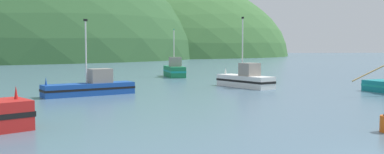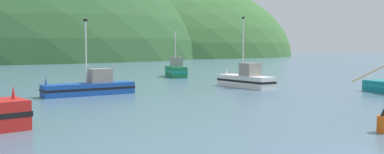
% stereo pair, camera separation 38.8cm
% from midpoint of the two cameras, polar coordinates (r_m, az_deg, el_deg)
% --- Properties ---
extents(hill_mid_left, '(187.35, 149.88, 88.12)m').
position_cam_midpoint_polar(hill_mid_left, '(215.63, -12.25, 2.82)').
color(hill_mid_left, '#386633').
rests_on(hill_mid_left, ground).
extents(hill_mid_right, '(205.21, 164.17, 43.63)m').
position_cam_midpoint_polar(hill_mid_right, '(258.24, -22.58, 2.78)').
color(hill_mid_right, '#47703D').
rests_on(hill_mid_right, ground).
extents(fishing_boat_white, '(4.82, 7.11, 7.27)m').
position_cam_midpoint_polar(fishing_boat_white, '(43.79, 7.00, -0.32)').
color(fishing_boat_white, white).
rests_on(fishing_boat_white, ground).
extents(fishing_boat_blue, '(7.95, 4.90, 6.52)m').
position_cam_midpoint_polar(fishing_boat_blue, '(37.30, -13.85, -1.31)').
color(fishing_boat_blue, '#19479E').
rests_on(fishing_boat_blue, ground).
extents(fishing_boat_green, '(2.54, 6.22, 6.73)m').
position_cam_midpoint_polar(fishing_boat_green, '(59.02, -2.59, 0.89)').
color(fishing_boat_green, '#197A47').
rests_on(fishing_boat_green, ground).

